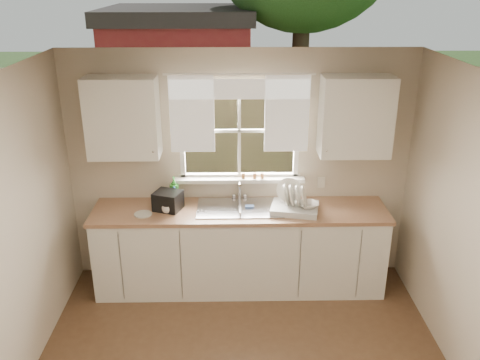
{
  "coord_description": "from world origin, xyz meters",
  "views": [
    {
      "loc": [
        -0.08,
        -3.04,
        3.16
      ],
      "look_at": [
        0.0,
        1.65,
        1.25
      ],
      "focal_mm": 38.0,
      "sensor_mm": 36.0,
      "label": 1
    }
  ],
  "objects_px": {
    "cup": "(167,209)",
    "black_appliance": "(168,201)",
    "dish_rack": "(294,205)",
    "soap_bottle_a": "(174,190)"
  },
  "relations": [
    {
      "from": "soap_bottle_a",
      "to": "cup",
      "type": "height_order",
      "value": "soap_bottle_a"
    },
    {
      "from": "cup",
      "to": "soap_bottle_a",
      "type": "bearing_deg",
      "value": 83.01
    },
    {
      "from": "soap_bottle_a",
      "to": "dish_rack",
      "type": "bearing_deg",
      "value": -16.49
    },
    {
      "from": "cup",
      "to": "black_appliance",
      "type": "bearing_deg",
      "value": 93.06
    },
    {
      "from": "dish_rack",
      "to": "soap_bottle_a",
      "type": "distance_m",
      "value": 1.26
    },
    {
      "from": "soap_bottle_a",
      "to": "cup",
      "type": "distance_m",
      "value": 0.28
    },
    {
      "from": "dish_rack",
      "to": "cup",
      "type": "relative_size",
      "value": 4.95
    },
    {
      "from": "cup",
      "to": "black_appliance",
      "type": "distance_m",
      "value": 0.1
    },
    {
      "from": "dish_rack",
      "to": "black_appliance",
      "type": "distance_m",
      "value": 1.29
    },
    {
      "from": "cup",
      "to": "black_appliance",
      "type": "height_order",
      "value": "black_appliance"
    }
  ]
}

